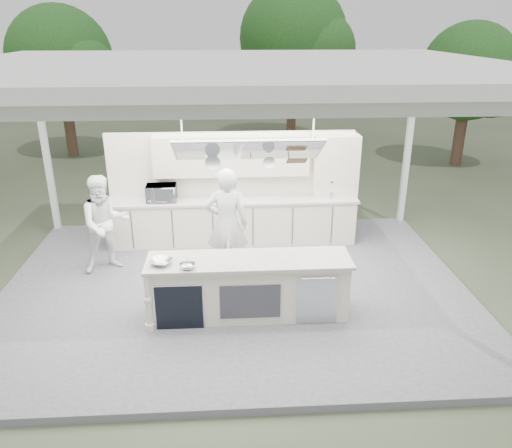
{
  "coord_description": "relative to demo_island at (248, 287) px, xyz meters",
  "views": [
    {
      "loc": [
        -0.11,
        -7.67,
        4.38
      ],
      "look_at": [
        0.39,
        0.4,
        1.11
      ],
      "focal_mm": 35.0,
      "sensor_mm": 36.0,
      "label": 1
    }
  ],
  "objects": [
    {
      "name": "demo_island",
      "position": [
        0.0,
        0.0,
        0.0
      ],
      "size": [
        3.1,
        0.79,
        0.95
      ],
      "color": "beige",
      "rests_on": "stage_deck"
    },
    {
      "name": "tree_cluster",
      "position": [
        -0.34,
        10.68,
        2.69
      ],
      "size": [
        19.55,
        9.4,
        5.85
      ],
      "color": "#4B3425",
      "rests_on": "ground"
    },
    {
      "name": "back_wall_unit",
      "position": [
        0.27,
        3.03,
        0.98
      ],
      "size": [
        5.05,
        0.48,
        2.25
      ],
      "color": "beige",
      "rests_on": "stage_deck"
    },
    {
      "name": "ground",
      "position": [
        -0.18,
        0.91,
        -0.6
      ],
      "size": [
        90.0,
        90.0,
        0.0
      ],
      "primitive_type": "plane",
      "color": "#454E36",
      "rests_on": "ground"
    },
    {
      "name": "bowl_large",
      "position": [
        -1.28,
        -0.09,
        0.51
      ],
      "size": [
        0.4,
        0.4,
        0.08
      ],
      "primitive_type": "imported",
      "rotation": [
        0.0,
        0.0,
        -0.31
      ],
      "color": "silver",
      "rests_on": "demo_island"
    },
    {
      "name": "stage_deck",
      "position": [
        -0.18,
        0.91,
        -0.54
      ],
      "size": [
        8.0,
        6.0,
        0.12
      ],
      "primitive_type": "cube",
      "color": "slate",
      "rests_on": "ground"
    },
    {
      "name": "head_chef",
      "position": [
        -0.3,
        1.27,
        0.54
      ],
      "size": [
        0.77,
        0.53,
        2.03
      ],
      "primitive_type": "imported",
      "rotation": [
        0.0,
        0.0,
        3.08
      ],
      "color": "silver",
      "rests_on": "stage_deck"
    },
    {
      "name": "sous_chef",
      "position": [
        -2.5,
        1.72,
        0.42
      ],
      "size": [
        1.08,
        0.98,
        1.8
      ],
      "primitive_type": "imported",
      "rotation": [
        0.0,
        0.0,
        0.41
      ],
      "color": "white",
      "rests_on": "stage_deck"
    },
    {
      "name": "tent",
      "position": [
        -0.18,
        0.9,
        3.11
      ],
      "size": [
        8.2,
        6.2,
        3.86
      ],
      "color": "white",
      "rests_on": "ground"
    },
    {
      "name": "bowl_small",
      "position": [
        -0.88,
        -0.24,
        0.51
      ],
      "size": [
        0.24,
        0.24,
        0.07
      ],
      "primitive_type": "imported",
      "rotation": [
        0.0,
        0.0,
        -0.01
      ],
      "color": "silver",
      "rests_on": "demo_island"
    },
    {
      "name": "toaster_oven",
      "position": [
        -1.59,
        2.76,
        0.64
      ],
      "size": [
        0.6,
        0.42,
        0.33
      ],
      "primitive_type": "imported",
      "rotation": [
        0.0,
        0.0,
        0.02
      ],
      "color": "silver",
      "rests_on": "back_counter"
    },
    {
      "name": "back_counter",
      "position": [
        -0.18,
        2.81,
        0.0
      ],
      "size": [
        5.08,
        0.72,
        0.95
      ],
      "color": "beige",
      "rests_on": "stage_deck"
    }
  ]
}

